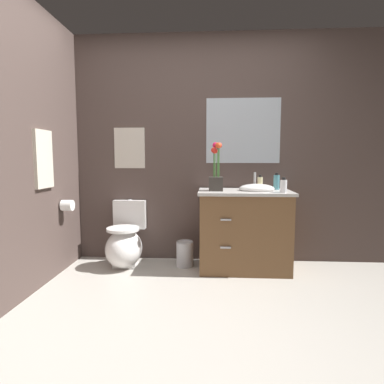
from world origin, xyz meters
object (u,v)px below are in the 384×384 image
(hand_wash_bottle, at_px, (260,183))
(toilet, at_px, (125,243))
(flower_vase, at_px, (216,173))
(wall_poster, at_px, (129,148))
(trash_bin, at_px, (185,254))
(lotion_bottle, at_px, (276,182))
(wall_mirror, at_px, (243,131))
(vanity_cabinet, at_px, (244,229))
(hanging_towel, at_px, (44,159))
(soap_bottle, at_px, (283,186))
(toilet_paper_roll, at_px, (67,205))

(hand_wash_bottle, bearing_deg, toilet, -176.15)
(hand_wash_bottle, bearing_deg, flower_vase, -160.68)
(toilet, distance_m, flower_vase, 1.23)
(wall_poster, bearing_deg, trash_bin, -20.88)
(lotion_bottle, xyz_separation_m, wall_poster, (-1.60, 0.17, 0.36))
(wall_poster, bearing_deg, wall_mirror, 0.00)
(wall_poster, bearing_deg, hand_wash_bottle, -6.82)
(vanity_cabinet, height_order, flower_vase, flower_vase)
(vanity_cabinet, xyz_separation_m, lotion_bottle, (0.34, 0.12, 0.48))
(wall_mirror, xyz_separation_m, hanging_towel, (-1.84, -0.78, -0.30))
(soap_bottle, xyz_separation_m, wall_poster, (-1.61, 0.45, 0.38))
(lotion_bottle, distance_m, wall_mirror, 0.67)
(toilet, bearing_deg, flower_vase, -3.94)
(hanging_towel, bearing_deg, soap_bottle, 8.41)
(hand_wash_bottle, relative_size, hanging_towel, 0.30)
(toilet, relative_size, lotion_bottle, 3.90)
(toilet, bearing_deg, hanging_towel, -138.66)
(toilet_paper_roll, bearing_deg, soap_bottle, 0.25)
(vanity_cabinet, distance_m, flower_vase, 0.65)
(flower_vase, distance_m, wall_poster, 1.06)
(soap_bottle, bearing_deg, hanging_towel, -171.59)
(vanity_cabinet, bearing_deg, hanging_towel, -165.26)
(toilet, distance_m, vanity_cabinet, 1.28)
(hand_wash_bottle, bearing_deg, trash_bin, -174.68)
(toilet, distance_m, wall_mirror, 1.77)
(trash_bin, bearing_deg, toilet_paper_roll, -169.38)
(vanity_cabinet, bearing_deg, hand_wash_bottle, 36.15)
(flower_vase, distance_m, wall_mirror, 0.63)
(vanity_cabinet, relative_size, wall_mirror, 1.26)
(trash_bin, bearing_deg, vanity_cabinet, -4.52)
(toilet, distance_m, hanging_towel, 1.19)
(soap_bottle, distance_m, hand_wash_bottle, 0.34)
(flower_vase, distance_m, soap_bottle, 0.67)
(toilet_paper_roll, bearing_deg, hand_wash_bottle, 8.50)
(wall_poster, xyz_separation_m, wall_mirror, (1.26, 0.00, 0.18))
(trash_bin, distance_m, toilet_paper_roll, 1.31)
(trash_bin, xyz_separation_m, toilet_paper_roll, (-1.17, -0.22, 0.54))
(vanity_cabinet, bearing_deg, lotion_bottle, 20.11)
(toilet, bearing_deg, lotion_bottle, 3.49)
(toilet, xyz_separation_m, trash_bin, (0.64, 0.02, -0.11))
(soap_bottle, distance_m, lotion_bottle, 0.29)
(toilet, xyz_separation_m, toilet_paper_roll, (-0.53, -0.20, 0.44))
(vanity_cabinet, xyz_separation_m, hanging_towel, (-1.85, -0.49, 0.72))
(toilet, height_order, soap_bottle, soap_bottle)
(vanity_cabinet, xyz_separation_m, hand_wash_bottle, (0.17, 0.12, 0.47))
(soap_bottle, bearing_deg, hand_wash_bottle, 122.80)
(flower_vase, relative_size, hand_wash_bottle, 3.16)
(vanity_cabinet, distance_m, trash_bin, 0.69)
(flower_vase, relative_size, trash_bin, 1.80)
(toilet_paper_roll, bearing_deg, wall_poster, 41.37)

